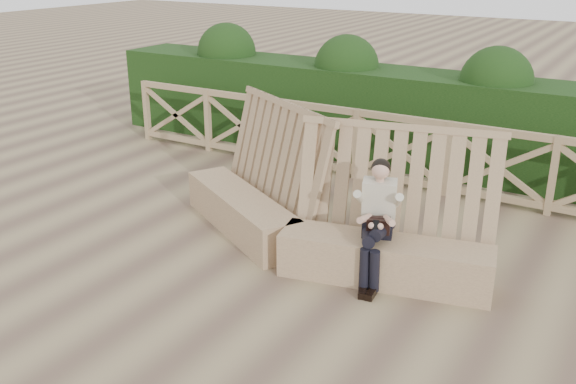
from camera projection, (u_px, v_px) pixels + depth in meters
The scene contains 5 objects.
ground at pixel (274, 283), 6.88m from camera, with size 60.00×60.00×0.00m, color brown.
bench at pixel (311, 219), 7.46m from camera, with size 4.33×1.80×1.62m.
woman at pixel (377, 216), 6.71m from camera, with size 0.46×0.80×1.33m.
guardrail at pixel (400, 151), 9.49m from camera, with size 10.10×0.09×1.10m.
hedge at pixel (428, 121), 10.38m from camera, with size 12.00×1.20×1.50m, color black.
Camera 1 is at (3.27, -5.14, 3.35)m, focal length 40.00 mm.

